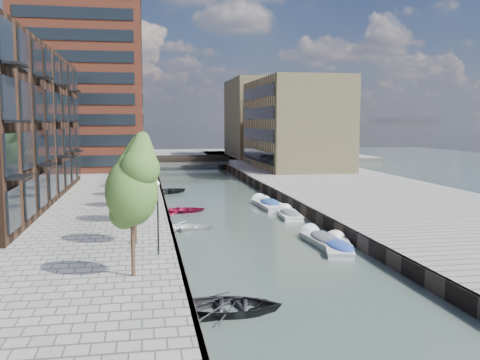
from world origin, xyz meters
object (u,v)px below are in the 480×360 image
object	(u,v)px
sloop_0	(228,312)
sloop_1	(228,312)
tree_0	(132,187)
sloop_2	(183,212)
motorboat_3	(268,204)
tree_6	(139,146)
bridge	(190,161)
tree_4	(138,153)
sloop_4	(166,193)
tree_1	(134,173)
motorboat_1	(322,240)
motorboat_0	(338,247)
motorboat_2	(269,207)
motorboat_4	(289,215)
sloop_3	(185,231)
tree_3	(137,158)
tree_2	(136,164)
tree_5	(138,149)
car	(256,161)

from	to	relation	value
sloop_0	sloop_1	xyz separation A→B (m)	(0.02, 0.00, 0.00)
tree_0	sloop_0	size ratio (longest dim) A/B	1.22
sloop_2	motorboat_3	distance (m)	8.80
tree_6	bridge	bearing A→B (deg)	71.90
tree_4	sloop_2	bearing A→B (deg)	-47.61
sloop_4	tree_1	bearing A→B (deg)	153.27
motorboat_1	tree_0	bearing A→B (deg)	-144.03
tree_1	motorboat_0	world-z (taller)	tree_1
motorboat_2	motorboat_4	xyz separation A→B (m)	(0.57, -5.12, 0.09)
motorboat_4	sloop_3	bearing A→B (deg)	-155.16
motorboat_3	tree_3	bearing A→B (deg)	-159.96
bridge	sloop_0	xyz separation A→B (m)	(-4.37, -71.00, -1.39)
tree_2	tree_0	bearing A→B (deg)	-90.00
sloop_3	motorboat_2	xyz separation A→B (m)	(8.90, 9.50, 0.10)
tree_0	sloop_1	world-z (taller)	tree_0
tree_5	motorboat_4	distance (m)	20.93
car	motorboat_2	bearing A→B (deg)	-105.55
tree_4	tree_5	xyz separation A→B (m)	(0.00, 7.00, 0.00)
bridge	motorboat_1	size ratio (longest dim) A/B	2.45
motorboat_4	car	distance (m)	44.12
tree_4	sloop_3	bearing A→B (deg)	-74.21
tree_6	tree_3	bearing A→B (deg)	-90.00
tree_5	motorboat_3	distance (m)	16.53
tree_3	motorboat_3	bearing A→B (deg)	20.04
tree_6	sloop_3	distance (m)	27.63
sloop_1	bridge	bearing A→B (deg)	-20.59
tree_4	sloop_3	distance (m)	14.39
car	sloop_0	bearing A→B (deg)	-108.49
motorboat_0	motorboat_4	bearing A→B (deg)	89.55
tree_6	sloop_2	bearing A→B (deg)	-77.60
tree_2	tree_5	distance (m)	21.00
tree_5	sloop_4	xyz separation A→B (m)	(3.10, 2.02, -5.31)
tree_1	tree_6	xyz separation A→B (m)	(0.00, 35.00, 0.00)
tree_6	sloop_3	size ratio (longest dim) A/B	1.33
motorboat_4	tree_1	bearing A→B (deg)	-136.34
tree_5	motorboat_1	bearing A→B (deg)	-63.88
tree_5	sloop_1	distance (m)	38.59
tree_6	sloop_2	xyz separation A→B (m)	(4.06, -18.44, -5.31)
bridge	tree_3	world-z (taller)	tree_3
tree_5	motorboat_1	size ratio (longest dim) A/B	1.12
tree_2	motorboat_0	xyz separation A→B (m)	(13.01, -6.92, -5.11)
sloop_2	motorboat_3	xyz separation A→B (m)	(8.55, 2.04, 0.22)
sloop_1	motorboat_1	world-z (taller)	motorboat_1
tree_0	tree_2	xyz separation A→B (m)	(0.00, 14.00, 0.00)
tree_3	tree_4	world-z (taller)	same
tree_3	sloop_4	world-z (taller)	tree_3
tree_0	tree_4	xyz separation A→B (m)	(0.00, 28.00, 0.00)
tree_1	motorboat_1	bearing A→B (deg)	9.79
tree_6	motorboat_0	size ratio (longest dim) A/B	1.16
tree_1	tree_5	bearing A→B (deg)	90.00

